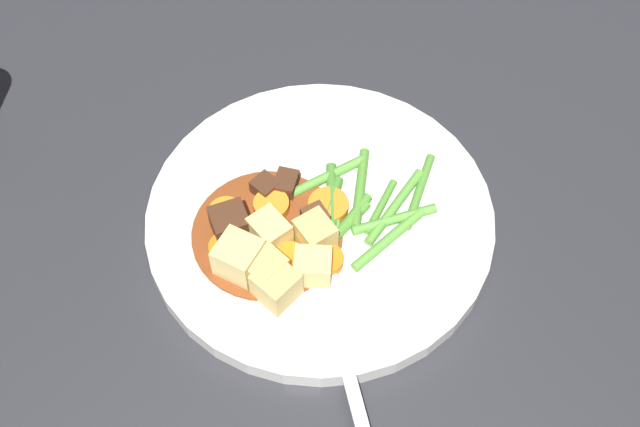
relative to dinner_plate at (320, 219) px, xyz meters
The scene contains 32 objects.
ground_plane 0.01m from the dinner_plate, ahead, with size 3.00×3.00×0.00m, color #2D2D33.
dinner_plate is the anchor object (origin of this frame).
stew_sauce 0.05m from the dinner_plate, ahead, with size 0.12×0.12×0.00m, color brown.
carrot_slice_0 0.08m from the dinner_plate, 31.79° to the right, with size 0.03×0.03×0.01m, color orange.
carrot_slice_1 0.08m from the dinner_plate, ahead, with size 0.03×0.03×0.01m, color orange.
carrot_slice_2 0.06m from the dinner_plate, 30.57° to the left, with size 0.03×0.03×0.01m, color orange.
carrot_slice_3 0.04m from the dinner_plate, 37.98° to the right, with size 0.03×0.03×0.01m, color orange.
carrot_slice_4 0.02m from the dinner_plate, 154.54° to the right, with size 0.03×0.03×0.01m, color orange.
carrot_slice_5 0.05m from the dinner_plate, 61.43° to the left, with size 0.03×0.03×0.01m, color orange.
potato_chunk_0 0.06m from the dinner_plate, 50.48° to the left, with size 0.03×0.03×0.03m, color #E5CC7A.
potato_chunk_1 0.08m from the dinner_plate, 21.83° to the left, with size 0.03×0.03×0.03m, color #DBBC6B.
potato_chunk_2 0.05m from the dinner_plate, ahead, with size 0.03×0.02×0.03m, color #E5CC7A.
potato_chunk_3 0.08m from the dinner_plate, ahead, with size 0.03×0.03×0.03m, color #E5CC7A.
potato_chunk_4 0.04m from the dinner_plate, 48.37° to the left, with size 0.03×0.03×0.03m, color #DBBC6B.
potato_chunk_5 0.08m from the dinner_plate, 31.77° to the left, with size 0.03×0.03×0.03m, color #DBBC6B.
meat_chunk_0 0.08m from the dinner_plate, 19.79° to the right, with size 0.03×0.03×0.03m, color #4C2B19.
meat_chunk_1 0.05m from the dinner_plate, 58.39° to the right, with size 0.02×0.02×0.02m, color #4C2B19.
meat_chunk_2 0.02m from the dinner_plate, 36.26° to the left, with size 0.02×0.02×0.02m, color #56331E.
meat_chunk_3 0.04m from the dinner_plate, 74.40° to the right, with size 0.02×0.02×0.02m, color #4C2B19.
green_bean_0 0.08m from the dinner_plate, 159.40° to the left, with size 0.01×0.01×0.08m, color #599E38.
green_bean_1 0.02m from the dinner_plate, 157.61° to the right, with size 0.01×0.01×0.06m, color #4C8E33.
green_bean_2 0.06m from the dinner_plate, 137.94° to the left, with size 0.01×0.01×0.07m, color #66AD42.
green_bean_3 0.02m from the dinner_plate, 69.49° to the left, with size 0.01×0.01×0.08m, color #4C8E33.
green_bean_4 0.03m from the dinner_plate, 95.28° to the left, with size 0.01×0.01×0.07m, color #599E38.
green_bean_5 0.06m from the dinner_plate, 149.79° to the left, with size 0.01×0.01×0.08m, color #66AD42.
green_bean_6 0.03m from the dinner_plate, 107.57° to the left, with size 0.01×0.01×0.07m, color #599E38.
green_bean_7 0.04m from the dinner_plate, 133.31° to the right, with size 0.01×0.01×0.07m, color #66AD42.
green_bean_8 0.06m from the dinner_plate, 119.92° to the left, with size 0.01×0.01×0.08m, color #66AD42.
green_bean_9 0.02m from the dinner_plate, 167.71° to the right, with size 0.01×0.01×0.05m, color #66AD42.
green_bean_10 0.05m from the dinner_plate, 151.00° to the left, with size 0.01×0.01×0.06m, color #599E38.
green_bean_11 0.04m from the dinner_plate, behind, with size 0.01×0.01×0.08m, color #599E38.
fork 0.10m from the dinner_plate, 62.08° to the left, with size 0.08×0.17×0.00m.
Camera 1 is at (0.21, 0.30, 0.56)m, focal length 45.50 mm.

